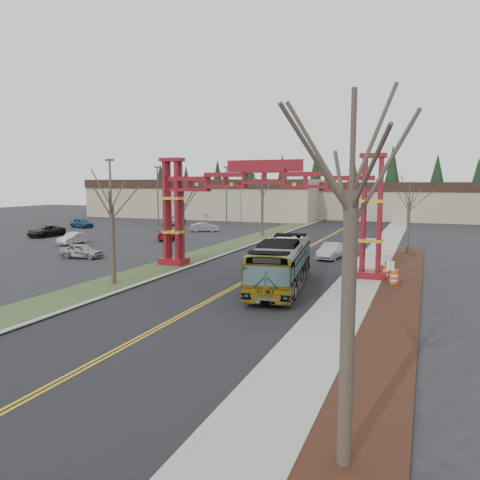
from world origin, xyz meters
The scene contains 34 objects.
ground centered at (0.00, 0.00, 0.00)m, with size 200.00×200.00×0.00m, color black.
road centered at (0.00, 25.00, 0.01)m, with size 12.00×110.00×0.02m, color black.
lane_line_left centered at (-0.12, 25.00, 0.03)m, with size 0.12×100.00×0.01m, color gold.
lane_line_right centered at (0.12, 25.00, 0.03)m, with size 0.12×100.00×0.01m, color gold.
curb_right centered at (6.15, 25.00, 0.07)m, with size 0.30×110.00×0.15m, color #A1A19C.
sidewalk_right centered at (7.60, 25.00, 0.08)m, with size 2.60×110.00×0.14m, color gray.
landscape_strip centered at (10.20, 10.00, 0.06)m, with size 2.60×50.00×0.12m, color black.
grass_median centered at (-8.00, 25.00, 0.04)m, with size 4.00×110.00×0.08m, color #344422.
curb_left centered at (-6.15, 25.00, 0.07)m, with size 0.30×110.00×0.15m, color #A1A19C.
gateway_arch centered at (0.00, 18.00, 5.98)m, with size 18.20×1.60×8.90m.
retail_building_west centered at (-30.00, 71.96, 3.76)m, with size 46.00×22.30×7.50m.
retail_building_east centered at (10.00, 79.95, 3.51)m, with size 38.00×20.30×7.00m.
conifer_treeline centered at (0.25, 92.00, 6.49)m, with size 116.10×5.60×13.00m.
transit_bus centered at (2.90, 13.06, 1.60)m, with size 2.69×11.52×3.21m, color #B1B2B9.
silver_sedan centered at (3.70, 26.11, 0.72)m, with size 1.53×4.39×1.45m, color #A5A8AD.
parked_car_near_a centered at (-17.64, 18.00, 0.67)m, with size 1.59×3.95×1.35m, color #9A9BA1.
parked_car_near_b centered at (-25.21, 25.53, 0.66)m, with size 1.40×4.01×1.32m, color silver.
parked_car_near_c centered at (-33.71, 30.19, 0.72)m, with size 2.37×5.15×1.43m, color black.
parked_car_mid_a centered at (-17.05, 33.01, 0.67)m, with size 1.87×4.61×1.34m, color maroon.
parked_car_mid_b centered at (-37.69, 41.55, 0.72)m, with size 1.71×4.25×1.45m, color navy.
parked_car_far_a centered at (-17.54, 43.36, 0.65)m, with size 1.37×3.94×1.30m, color gray.
parked_car_far_b centered at (-26.89, 51.23, 0.71)m, with size 2.34×5.08×1.41m, color #B9B9B9.
bare_tree_median_near centered at (-8.00, 9.87, 5.41)m, with size 3.25×3.25×7.59m.
bare_tree_median_mid centered at (-8.00, 19.67, 5.31)m, with size 3.14×3.14×7.41m.
bare_tree_median_far centered at (-8.00, 40.68, 5.94)m, with size 3.44×3.44×8.25m.
bare_tree_right_near centered at (10.00, -5.18, 6.63)m, with size 3.44×3.44×8.95m.
bare_tree_right_far centered at (10.00, 31.45, 5.06)m, with size 2.99×2.99×7.07m.
light_pole_near centered at (-20.80, 26.68, 5.48)m, with size 0.82×0.41×9.48m.
light_pole_mid centered at (-28.06, 48.08, 5.47)m, with size 0.82×0.41×9.45m.
light_pole_far centered at (-19.79, 56.32, 5.55)m, with size 0.83×0.42×9.60m.
street_sign centered at (9.68, 13.64, 1.53)m, with size 0.46×0.22×2.13m.
barrel_south centered at (9.74, 16.50, 0.55)m, with size 0.59×0.59×1.10m.
barrel_mid centered at (8.96, 18.62, 0.49)m, with size 0.53×0.53×0.98m.
barrel_north centered at (9.06, 20.69, 0.48)m, with size 0.52×0.52×0.97m.
Camera 1 is at (11.60, -15.94, 6.87)m, focal length 35.00 mm.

